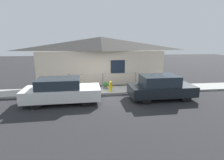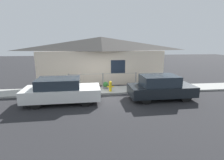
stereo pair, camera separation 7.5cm
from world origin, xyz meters
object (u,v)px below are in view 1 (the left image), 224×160
(car_left, at_px, (62,91))
(potted_plant_near_hydrant, at_px, (106,85))
(car_right, at_px, (161,87))
(fire_hydrant, at_px, (110,86))

(car_left, bearing_deg, potted_plant_near_hydrant, 37.77)
(car_right, height_order, potted_plant_near_hydrant, car_right)
(car_left, height_order, potted_plant_near_hydrant, car_left)
(fire_hydrant, bearing_deg, car_left, -152.14)
(car_left, xyz_separation_m, potted_plant_near_hydrant, (2.64, 2.17, -0.34))
(potted_plant_near_hydrant, bearing_deg, car_left, -140.59)
(potted_plant_near_hydrant, bearing_deg, car_right, -35.10)
(fire_hydrant, xyz_separation_m, potted_plant_near_hydrant, (-0.26, 0.64, -0.11))
(car_left, relative_size, potted_plant_near_hydrant, 8.52)
(car_left, height_order, fire_hydrant, car_left)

